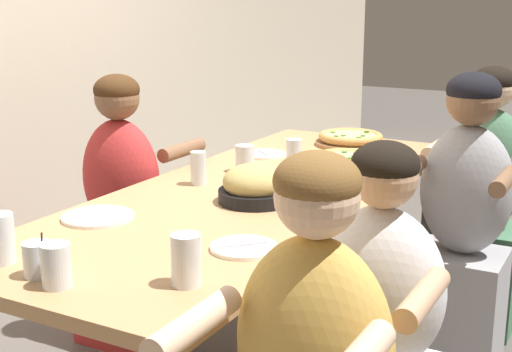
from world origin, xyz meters
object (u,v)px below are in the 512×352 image
(empty_plate_c, at_px, (244,247))
(drinking_glass_d, at_px, (56,268))
(drinking_glass_c, at_px, (186,262))
(diner_near_right, at_px, (483,212))
(drinking_glass_e, at_px, (198,170))
(drinking_glass_f, at_px, (245,160))
(diner_far_center, at_px, (124,223))
(empty_plate_b, at_px, (263,154))
(empty_plate_a, at_px, (98,217))
(cocktail_glass_blue, at_px, (38,261))
(drinking_glass_b, at_px, (294,157))
(drinking_glass_a, at_px, (1,241))
(skillet_bowl, at_px, (255,186))
(pizza_board_second, at_px, (347,161))
(diner_near_midright, at_px, (463,234))
(pizza_board_main, at_px, (351,139))

(empty_plate_c, xyz_separation_m, drinking_glass_d, (-0.45, 0.27, 0.04))
(drinking_glass_c, xyz_separation_m, diner_near_right, (1.76, -0.38, -0.29))
(drinking_glass_c, distance_m, drinking_glass_d, 0.32)
(drinking_glass_e, height_order, drinking_glass_f, drinking_glass_e)
(drinking_glass_c, xyz_separation_m, diner_far_center, (0.90, 0.94, -0.30))
(empty_plate_b, bearing_deg, drinking_glass_e, -177.77)
(empty_plate_c, bearing_deg, empty_plate_a, 87.51)
(drinking_glass_c, xyz_separation_m, drinking_glass_e, (0.82, 0.50, -0.00))
(cocktail_glass_blue, distance_m, drinking_glass_e, 0.97)
(drinking_glass_b, bearing_deg, drinking_glass_a, 169.27)
(skillet_bowl, height_order, drinking_glass_f, skillet_bowl)
(pizza_board_second, bearing_deg, empty_plate_a, 155.63)
(drinking_glass_e, bearing_deg, empty_plate_a, 174.31)
(skillet_bowl, bearing_deg, diner_near_midright, -41.51)
(skillet_bowl, xyz_separation_m, diner_near_right, (1.04, -0.58, -0.29))
(empty_plate_a, height_order, drinking_glass_f, drinking_glass_f)
(drinking_glass_a, distance_m, drinking_glass_d, 0.25)
(empty_plate_a, relative_size, drinking_glass_b, 1.73)
(skillet_bowl, relative_size, empty_plate_c, 1.93)
(pizza_board_second, relative_size, drinking_glass_d, 2.64)
(pizza_board_main, bearing_deg, empty_plate_b, 147.08)
(drinking_glass_c, height_order, drinking_glass_f, drinking_glass_c)
(drinking_glass_a, bearing_deg, empty_plate_a, 4.66)
(empty_plate_c, xyz_separation_m, diner_far_center, (0.61, 0.94, -0.25))
(empty_plate_c, height_order, drinking_glass_a, drinking_glass_a)
(pizza_board_main, relative_size, drinking_glass_d, 3.02)
(skillet_bowl, relative_size, drinking_glass_e, 2.92)
(cocktail_glass_blue, bearing_deg, diner_far_center, 29.03)
(drinking_glass_c, distance_m, drinking_glass_e, 0.97)
(skillet_bowl, distance_m, empty_plate_c, 0.48)
(empty_plate_a, distance_m, empty_plate_b, 1.07)
(pizza_board_main, xyz_separation_m, diner_near_right, (-0.02, -0.64, -0.27))
(skillet_bowl, height_order, diner_far_center, diner_far_center)
(cocktail_glass_blue, relative_size, drinking_glass_b, 0.84)
(empty_plate_c, distance_m, drinking_glass_c, 0.29)
(drinking_glass_d, distance_m, drinking_glass_e, 1.01)
(skillet_bowl, distance_m, empty_plate_a, 0.54)
(drinking_glass_c, bearing_deg, diner_near_midright, -15.30)
(diner_far_center, xyz_separation_m, diner_near_right, (0.87, -1.31, 0.01))
(diner_far_center, bearing_deg, empty_plate_b, 49.77)
(empty_plate_b, relative_size, diner_near_right, 0.17)
(skillet_bowl, xyz_separation_m, drinking_glass_a, (-0.83, 0.32, 0.00))
(drinking_glass_f, xyz_separation_m, diner_near_midright, (0.29, -0.83, -0.27))
(diner_far_center, relative_size, diner_near_right, 0.98)
(drinking_glass_f, bearing_deg, drinking_glass_a, 176.64)
(cocktail_glass_blue, height_order, diner_near_midright, diner_near_midright)
(drinking_glass_e, bearing_deg, pizza_board_second, -39.31)
(cocktail_glass_blue, xyz_separation_m, diner_near_midright, (1.51, -0.74, -0.26))
(empty_plate_c, relative_size, drinking_glass_d, 1.74)
(pizza_board_second, relative_size, cocktail_glass_blue, 2.58)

